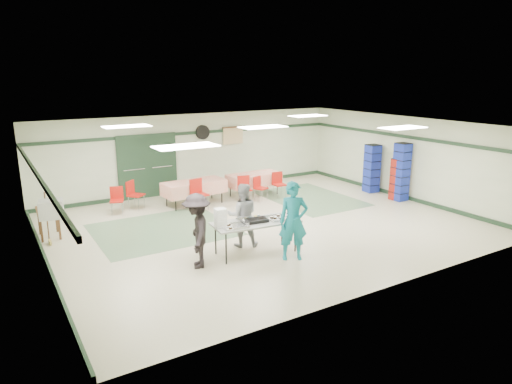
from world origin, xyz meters
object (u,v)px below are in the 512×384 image
serving_table (256,223)px  crate_stack_blue_b (401,172)px  printer_table (48,213)px  broom (47,217)px  chair_loose_a (133,192)px  dining_table_a (254,179)px  chair_loose_b (117,198)px  crate_stack_red (399,179)px  chair_a (259,186)px  chair_b (244,186)px  dining_table_b (194,187)px  volunteer_dark (197,231)px  volunteer_grey (242,215)px  office_printer (51,209)px  crate_stack_blue_a (372,169)px  chair_d (198,191)px  volunteer_teal (293,221)px  chair_c (278,182)px

serving_table → crate_stack_blue_b: size_ratio=1.09×
printer_table → broom: broom is taller
serving_table → chair_loose_a: size_ratio=2.32×
dining_table_a → chair_loose_b: 4.56m
crate_stack_red → crate_stack_blue_b: (0.00, -0.08, 0.26)m
serving_table → chair_a: size_ratio=2.64×
dining_table_a → chair_b: size_ratio=2.14×
serving_table → chair_loose_b: bearing=118.0°
dining_table_a → dining_table_b: bearing=178.5°
volunteer_dark → dining_table_a: size_ratio=0.88×
volunteer_grey → chair_loose_a: (-1.34, 4.36, -0.22)m
chair_a → office_printer: office_printer is taller
volunteer_grey → broom: volunteer_grey is taller
chair_loose_a → chair_loose_b: 0.59m
crate_stack_red → printer_table: crate_stack_red is taller
chair_a → crate_stack_blue_b: bearing=-53.7°
chair_b → crate_stack_blue_a: bearing=0.2°
crate_stack_blue_b → volunteer_dark: bearing=-169.5°
serving_table → office_printer: (-3.93, 2.77, 0.24)m
broom → crate_stack_blue_a: bearing=0.3°
serving_table → office_printer: office_printer is taller
dining_table_b → chair_loose_a: (-1.80, 0.46, -0.02)m
crate_stack_blue_b → crate_stack_blue_a: bearing=90.0°
serving_table → crate_stack_red: size_ratio=1.51×
chair_d → chair_loose_a: 1.96m
broom → volunteer_teal: bearing=-37.8°
volunteer_grey → chair_c: volunteer_grey is taller
chair_c → printer_table: 7.18m
volunteer_teal → volunteer_dark: volunteer_teal is taller
crate_stack_red → printer_table: size_ratio=1.69×
dining_table_a → printer_table: bearing=-174.3°
dining_table_a → broom: bearing=-170.1°
volunteer_grey → dining_table_a: volunteer_grey is taller
chair_loose_a → crate_stack_blue_a: crate_stack_blue_a is taller
dining_table_a → chair_loose_a: (-4.00, 0.46, -0.02)m
volunteer_teal → chair_c: bearing=84.8°
serving_table → volunteer_teal: 0.91m
broom → volunteer_grey: bearing=-30.3°
volunteer_teal → chair_loose_b: volunteer_teal is taller
chair_a → chair_c: bearing=-20.9°
crate_stack_blue_b → chair_loose_b: bearing=158.4°
volunteer_grey → chair_a: (2.51, 3.32, -0.29)m
volunteer_dark → chair_c: size_ratio=1.93×
chair_d → chair_loose_a: chair_d is taller
volunteer_teal → volunteer_grey: volunteer_teal is taller
office_printer → broom: 0.45m
chair_b → chair_d: bearing=-165.5°
chair_d → crate_stack_red: bearing=-31.9°
volunteer_dark → chair_c: 6.12m
broom → crate_stack_red: bearing=-6.4°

